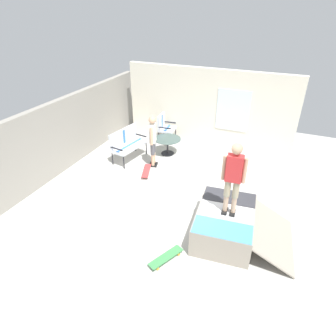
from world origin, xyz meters
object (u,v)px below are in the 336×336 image
object	(u,v)px
skate_ramp	(226,223)
skateboard_spare	(166,257)
patio_bench	(126,142)
skateboard_by_bench	(146,171)
patio_table	(168,143)
patio_chair_near_house	(164,125)
person_skater	(234,175)
person_watching	(153,138)

from	to	relation	value
skate_ramp	skateboard_spare	bearing A→B (deg)	142.07
patio_bench	skateboard_by_bench	xyz separation A→B (m)	(-0.62, -1.01, -0.53)
skateboard_by_bench	skateboard_spare	world-z (taller)	same
patio_bench	skateboard_by_bench	bearing A→B (deg)	-121.50
patio_table	patio_chair_near_house	bearing A→B (deg)	29.47
patio_table	person_skater	xyz separation A→B (m)	(-3.16, -2.77, 1.20)
patio_table	person_watching	xyz separation A→B (m)	(-0.91, 0.11, 0.55)
skate_ramp	patio_chair_near_house	world-z (taller)	patio_chair_near_house
patio_chair_near_house	patio_table	distance (m)	1.10
skate_ramp	skateboard_by_bench	size ratio (longest dim) A/B	2.72
patio_bench	patio_chair_near_house	bearing A→B (deg)	-17.98
patio_chair_near_house	person_skater	xyz separation A→B (m)	(-4.10, -3.30, 0.99)
skateboard_by_bench	skate_ramp	bearing A→B (deg)	-120.84
person_skater	skateboard_spare	size ratio (longest dim) A/B	2.02
patio_chair_near_house	skateboard_by_bench	world-z (taller)	patio_chair_near_house
person_skater	person_watching	bearing A→B (deg)	51.86
person_skater	skateboard_by_bench	bearing A→B (deg)	58.94
skate_ramp	patio_chair_near_house	size ratio (longest dim) A/B	2.19
patio_chair_near_house	skateboard_spare	world-z (taller)	patio_chair_near_house
person_watching	skate_ramp	bearing A→B (deg)	-128.00
patio_table	skateboard_spare	distance (m)	4.71
patio_table	skateboard_by_bench	xyz separation A→B (m)	(-1.44, 0.09, -0.32)
patio_bench	skateboard_by_bench	distance (m)	1.30
patio_chair_near_house	person_watching	world-z (taller)	person_watching
skateboard_by_bench	skateboard_spare	xyz separation A→B (m)	(-2.89, -1.90, 0.00)
skateboard_spare	skate_ramp	bearing A→B (deg)	-37.93
patio_chair_near_house	skateboard_spare	bearing A→B (deg)	-156.06
person_watching	skateboard_by_bench	distance (m)	1.02
person_skater	skateboard_spare	world-z (taller)	person_skater
patio_bench	person_skater	xyz separation A→B (m)	(-2.34, -3.87, 0.99)
skateboard_spare	skateboard_by_bench	bearing A→B (deg)	33.31
patio_bench	skateboard_by_bench	size ratio (longest dim) A/B	1.61
patio_chair_near_house	skateboard_spare	xyz separation A→B (m)	(-5.27, -2.34, -0.53)
skate_ramp	person_skater	size ratio (longest dim) A/B	1.37
skate_ramp	patio_table	xyz separation A→B (m)	(3.14, 2.75, 0.08)
patio_bench	skate_ramp	bearing A→B (deg)	-121.02
person_watching	patio_bench	bearing A→B (deg)	85.13
skate_ramp	skateboard_spare	distance (m)	1.54
patio_bench	patio_table	world-z (taller)	patio_bench
skate_ramp	person_skater	bearing A→B (deg)	-143.74
skate_ramp	patio_table	world-z (taller)	skate_ramp
patio_chair_near_house	skateboard_spare	distance (m)	5.79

